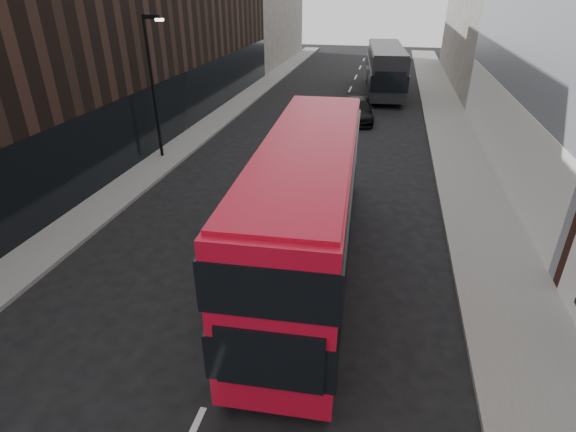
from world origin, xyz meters
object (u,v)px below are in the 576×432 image
Objects in this scene: street_lamp at (153,79)px; car_b at (325,153)px; red_bus at (307,206)px; car_a at (327,189)px; grey_bus at (385,68)px; car_c at (358,110)px.

car_b is at bearing 4.66° from street_lamp.
red_bus reaches higher than car_a.
car_c is (-1.47, -9.23, -1.33)m from grey_bus.
car_b is (-0.81, 9.97, -1.86)m from red_bus.
street_lamp reaches higher than car_b.
grey_bus reaches higher than car_b.
red_bus is (9.53, -9.26, -1.63)m from street_lamp.
red_bus is at bearing -82.22° from car_a.
car_a is 1.07× the size of car_b.
street_lamp is at bearing 132.99° from red_bus.
red_bus is at bearing -96.82° from car_c.
street_lamp reaches higher than red_bus.
red_bus is at bearing -77.63° from car_b.
car_b is (-0.73, 4.58, -0.07)m from car_a.
red_bus is 2.75× the size of car_b.
car_b is at bearing 106.07° from car_a.
street_lamp reaches higher than grey_bus.
street_lamp is 14.23m from car_c.
grey_bus is 2.87× the size of car_b.
car_a is (-1.67, -22.98, -1.29)m from grey_bus.
street_lamp is at bearing -124.94° from grey_bus.
street_lamp is 0.58× the size of grey_bus.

